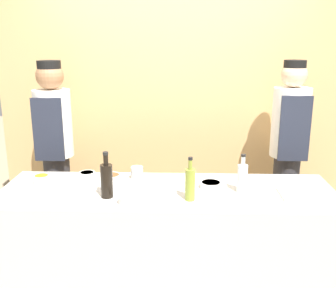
% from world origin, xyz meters
% --- Properties ---
extents(cabinet_wall, '(3.16, 0.18, 2.40)m').
position_xyz_m(cabinet_wall, '(0.00, 1.21, 1.20)').
color(cabinet_wall, tan).
rests_on(cabinet_wall, ground_plane).
extents(counter, '(2.22, 0.69, 0.89)m').
position_xyz_m(counter, '(0.00, 0.00, 0.44)').
color(counter, beige).
rests_on(counter, ground_plane).
extents(sauce_bowl_green, '(0.12, 0.12, 0.05)m').
position_xyz_m(sauce_bowl_green, '(-0.58, 0.21, 0.92)').
color(sauce_bowl_green, silver).
rests_on(sauce_bowl_green, counter).
extents(sauce_bowl_white, '(0.11, 0.11, 0.05)m').
position_xyz_m(sauce_bowl_white, '(-0.23, -0.22, 0.92)').
color(sauce_bowl_white, silver).
rests_on(sauce_bowl_white, counter).
extents(sauce_bowl_brown, '(0.14, 0.14, 0.05)m').
position_xyz_m(sauce_bowl_brown, '(-0.40, 0.16, 0.92)').
color(sauce_bowl_brown, silver).
rests_on(sauce_bowl_brown, counter).
extents(sauce_bowl_yellow, '(0.15, 0.15, 0.04)m').
position_xyz_m(sauce_bowl_yellow, '(0.29, 0.05, 0.91)').
color(sauce_bowl_yellow, silver).
rests_on(sauce_bowl_yellow, counter).
extents(sauce_bowl_orange, '(0.11, 0.11, 0.06)m').
position_xyz_m(sauce_bowl_orange, '(-0.87, 0.10, 0.92)').
color(sauce_bowl_orange, silver).
rests_on(sauce_bowl_orange, counter).
extents(cutting_board, '(0.29, 0.25, 0.02)m').
position_xyz_m(cutting_board, '(0.87, -0.06, 0.90)').
color(cutting_board, white).
rests_on(cutting_board, counter).
extents(bottle_soy, '(0.08, 0.08, 0.30)m').
position_xyz_m(bottle_soy, '(-0.38, -0.13, 1.01)').
color(bottle_soy, black).
rests_on(bottle_soy, counter).
extents(bottle_clear, '(0.07, 0.07, 0.26)m').
position_xyz_m(bottle_clear, '(0.49, -0.02, 0.99)').
color(bottle_clear, silver).
rests_on(bottle_clear, counter).
extents(bottle_oil, '(0.06, 0.06, 0.28)m').
position_xyz_m(bottle_oil, '(0.15, -0.16, 1.00)').
color(bottle_oil, olive).
rests_on(bottle_oil, counter).
extents(cup_steel, '(0.09, 0.09, 0.09)m').
position_xyz_m(cup_steel, '(-0.22, 0.21, 0.94)').
color(cup_steel, '#B7B7BC').
rests_on(cup_steel, counter).
extents(chef_left, '(0.31, 0.31, 1.69)m').
position_xyz_m(chef_left, '(-0.99, 0.78, 0.94)').
color(chef_left, '#28282D').
rests_on(chef_left, ground_plane).
extents(chef_right, '(0.31, 0.31, 1.70)m').
position_xyz_m(chef_right, '(0.99, 0.78, 0.94)').
color(chef_right, '#28282D').
rests_on(chef_right, ground_plane).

